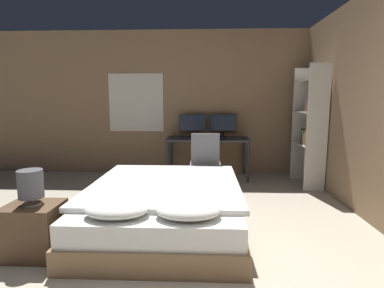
{
  "coord_description": "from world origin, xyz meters",
  "views": [
    {
      "loc": [
        0.16,
        -1.78,
        1.4
      ],
      "look_at": [
        -0.02,
        2.69,
        0.75
      ],
      "focal_mm": 28.0,
      "sensor_mm": 36.0,
      "label": 1
    }
  ],
  "objects_px": {
    "keyboard": "(208,139)",
    "computer_mouse": "(224,139)",
    "monitor_right": "(223,124)",
    "desk": "(208,143)",
    "bookshelf": "(311,123)",
    "bedside_lamp": "(31,185)",
    "monitor_left": "(193,124)",
    "office_chair": "(205,168)",
    "bed": "(165,206)",
    "nightstand": "(34,230)"
  },
  "relations": [
    {
      "from": "keyboard",
      "to": "computer_mouse",
      "type": "distance_m",
      "value": 0.27
    },
    {
      "from": "monitor_right",
      "to": "keyboard",
      "type": "height_order",
      "value": "monitor_right"
    },
    {
      "from": "desk",
      "to": "bookshelf",
      "type": "bearing_deg",
      "value": -15.5
    },
    {
      "from": "bedside_lamp",
      "to": "bookshelf",
      "type": "bearing_deg",
      "value": 36.37
    },
    {
      "from": "keyboard",
      "to": "bookshelf",
      "type": "xyz_separation_m",
      "value": [
        1.65,
        -0.23,
        0.3
      ]
    },
    {
      "from": "bedside_lamp",
      "to": "monitor_right",
      "type": "height_order",
      "value": "monitor_right"
    },
    {
      "from": "computer_mouse",
      "to": "desk",
      "type": "bearing_deg",
      "value": 140.41
    },
    {
      "from": "keyboard",
      "to": "monitor_right",
      "type": "bearing_deg",
      "value": 58.14
    },
    {
      "from": "bedside_lamp",
      "to": "keyboard",
      "type": "distance_m",
      "value": 3.07
    },
    {
      "from": "bedside_lamp",
      "to": "desk",
      "type": "distance_m",
      "value": 3.27
    },
    {
      "from": "desk",
      "to": "keyboard",
      "type": "distance_m",
      "value": 0.25
    },
    {
      "from": "desk",
      "to": "monitor_left",
      "type": "distance_m",
      "value": 0.49
    },
    {
      "from": "monitor_left",
      "to": "computer_mouse",
      "type": "height_order",
      "value": "monitor_left"
    },
    {
      "from": "bedside_lamp",
      "to": "monitor_right",
      "type": "relative_size",
      "value": 0.64
    },
    {
      "from": "keyboard",
      "to": "office_chair",
      "type": "height_order",
      "value": "office_chair"
    },
    {
      "from": "monitor_right",
      "to": "bookshelf",
      "type": "distance_m",
      "value": 1.53
    },
    {
      "from": "bed",
      "to": "monitor_left",
      "type": "height_order",
      "value": "monitor_left"
    },
    {
      "from": "computer_mouse",
      "to": "office_chair",
      "type": "height_order",
      "value": "office_chair"
    },
    {
      "from": "monitor_left",
      "to": "computer_mouse",
      "type": "xyz_separation_m",
      "value": [
        0.56,
        -0.46,
        -0.22
      ]
    },
    {
      "from": "bedside_lamp",
      "to": "monitor_left",
      "type": "xyz_separation_m",
      "value": [
        1.31,
        3.08,
        0.31
      ]
    },
    {
      "from": "bed",
      "to": "office_chair",
      "type": "distance_m",
      "value": 1.43
    },
    {
      "from": "computer_mouse",
      "to": "office_chair",
      "type": "xyz_separation_m",
      "value": [
        -0.32,
        -0.59,
        -0.38
      ]
    },
    {
      "from": "desk",
      "to": "computer_mouse",
      "type": "xyz_separation_m",
      "value": [
        0.27,
        -0.23,
        0.1
      ]
    },
    {
      "from": "monitor_left",
      "to": "bookshelf",
      "type": "bearing_deg",
      "value": -19.58
    },
    {
      "from": "bed",
      "to": "computer_mouse",
      "type": "height_order",
      "value": "computer_mouse"
    },
    {
      "from": "desk",
      "to": "monitor_left",
      "type": "height_order",
      "value": "monitor_left"
    },
    {
      "from": "desk",
      "to": "bookshelf",
      "type": "xyz_separation_m",
      "value": [
        1.65,
        -0.46,
        0.39
      ]
    },
    {
      "from": "nightstand",
      "to": "keyboard",
      "type": "xyz_separation_m",
      "value": [
        1.6,
        2.62,
        0.5
      ]
    },
    {
      "from": "keyboard",
      "to": "computer_mouse",
      "type": "xyz_separation_m",
      "value": [
        0.27,
        -0.0,
        0.01
      ]
    },
    {
      "from": "bed",
      "to": "office_chair",
      "type": "xyz_separation_m",
      "value": [
        0.45,
        1.36,
        0.13
      ]
    },
    {
      "from": "nightstand",
      "to": "office_chair",
      "type": "bearing_deg",
      "value": 52.59
    },
    {
      "from": "monitor_right",
      "to": "office_chair",
      "type": "distance_m",
      "value": 1.26
    },
    {
      "from": "nightstand",
      "to": "office_chair",
      "type": "xyz_separation_m",
      "value": [
        1.55,
        2.03,
        0.13
      ]
    },
    {
      "from": "keyboard",
      "to": "desk",
      "type": "bearing_deg",
      "value": 90.0
    },
    {
      "from": "bed",
      "to": "bedside_lamp",
      "type": "distance_m",
      "value": 1.36
    },
    {
      "from": "keyboard",
      "to": "office_chair",
      "type": "distance_m",
      "value": 0.7
    },
    {
      "from": "monitor_left",
      "to": "office_chair",
      "type": "relative_size",
      "value": 0.53
    },
    {
      "from": "bed",
      "to": "computer_mouse",
      "type": "distance_m",
      "value": 2.16
    },
    {
      "from": "monitor_left",
      "to": "computer_mouse",
      "type": "distance_m",
      "value": 0.76
    },
    {
      "from": "desk",
      "to": "monitor_right",
      "type": "bearing_deg",
      "value": 39.02
    },
    {
      "from": "desk",
      "to": "bookshelf",
      "type": "height_order",
      "value": "bookshelf"
    },
    {
      "from": "nightstand",
      "to": "monitor_left",
      "type": "relative_size",
      "value": 0.98
    },
    {
      "from": "monitor_left",
      "to": "bed",
      "type": "bearing_deg",
      "value": -95.09
    },
    {
      "from": "computer_mouse",
      "to": "bookshelf",
      "type": "relative_size",
      "value": 0.04
    },
    {
      "from": "bookshelf",
      "to": "keyboard",
      "type": "bearing_deg",
      "value": 172.05
    },
    {
      "from": "bed",
      "to": "monitor_left",
      "type": "relative_size",
      "value": 4.25
    },
    {
      "from": "bedside_lamp",
      "to": "bed",
      "type": "bearing_deg",
      "value": 31.4
    },
    {
      "from": "keyboard",
      "to": "computer_mouse",
      "type": "relative_size",
      "value": 5.27
    },
    {
      "from": "bookshelf",
      "to": "office_chair",
      "type": "bearing_deg",
      "value": -167.88
    },
    {
      "from": "monitor_left",
      "to": "office_chair",
      "type": "height_order",
      "value": "monitor_left"
    }
  ]
}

